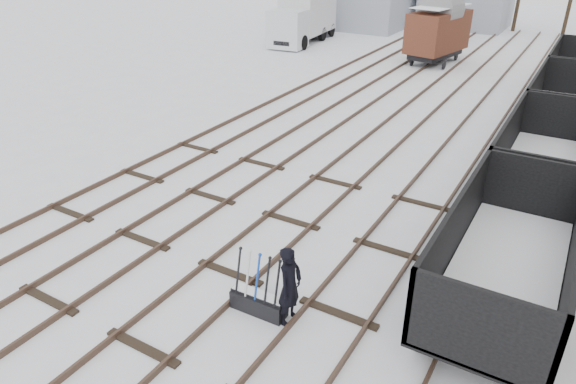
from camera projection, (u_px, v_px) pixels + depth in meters
name	position (u px, v px, depth m)	size (l,w,h in m)	color
ground	(230.00, 274.00, 12.84)	(120.00, 120.00, 0.00)	white
tracks	(409.00, 117.00, 23.27)	(13.90, 52.00, 0.16)	black
shed_left	(352.00, 1.00, 45.35)	(10.00, 8.00, 4.10)	#9299A5
shed_right	(467.00, 0.00, 44.24)	(7.00, 6.00, 4.50)	#9299A5
ground_frame	(259.00, 301.00, 11.44)	(1.31, 0.45, 1.49)	black
worker	(290.00, 286.00, 10.88)	(0.68, 0.45, 1.87)	black
freight_wagon_a	(504.00, 273.00, 11.24)	(2.50, 6.25, 2.55)	black
freight_wagon_b	(542.00, 168.00, 16.13)	(2.50, 6.25, 2.55)	black
freight_wagon_c	(562.00, 113.00, 21.03)	(2.50, 6.25, 2.55)	black
freight_wagon_d	(575.00, 78.00, 25.93)	(2.50, 6.25, 2.55)	black
box_van_wagon	(438.00, 30.00, 32.11)	(3.30, 4.98, 3.50)	black
lorry	(303.00, 17.00, 38.28)	(3.06, 7.94, 3.52)	black
panel_van	(452.00, 29.00, 38.94)	(3.27, 4.44, 1.80)	silver
crane	(315.00, 3.00, 40.00)	(2.50, 5.74, 9.65)	#323237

